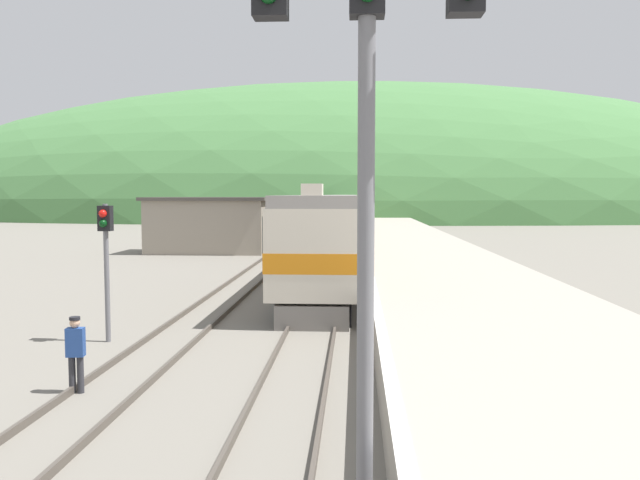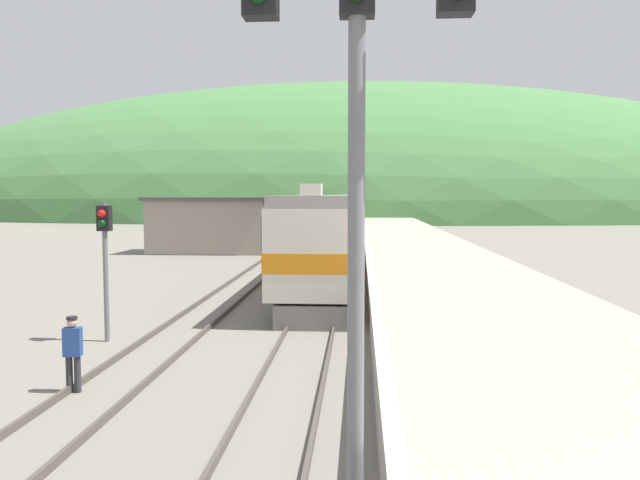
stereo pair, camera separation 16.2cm
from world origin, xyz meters
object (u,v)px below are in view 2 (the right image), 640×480
Objects in this scene: express_train_lead_car at (327,236)px; signal_post_siding at (105,243)px; carriage_second at (341,219)px; signal_mast_main at (357,64)px; carriage_fourth at (350,207)px; carriage_third at (347,211)px; track_worker at (73,350)px.

signal_post_siding is at bearing -116.49° from express_train_lead_car.
carriage_second is 2.58× the size of signal_mast_main.
carriage_fourth is at bearing 90.00° from carriage_second.
carriage_fourth is (0.00, 22.02, 0.00)m from carriage_third.
signal_mast_main is (1.45, -86.87, 3.40)m from carriage_fourth.
track_worker is (-4.51, -81.55, -1.34)m from carriage_fourth.
signal_post_siding is at bearing -99.74° from carriage_second.
signal_mast_main is at bearing -89.04° from carriage_fourth.
signal_post_siding is 2.41× the size of track_worker.
carriage_third is 55.32m from signal_post_siding.
express_train_lead_car is at bearing -90.00° from carriage_second.
carriage_second and carriage_third have the same top height.
track_worker is (-5.97, 5.32, -4.74)m from signal_mast_main.
track_worker is (-4.51, -59.53, -1.34)m from carriage_third.
express_train_lead_car reaches higher than signal_post_siding.
track_worker is at bearing -105.88° from express_train_lead_car.
carriage_fourth is 86.95m from signal_mast_main.
express_train_lead_car reaches higher than carriage_third.
express_train_lead_car is 16.56m from track_worker.
signal_post_siding is (-5.67, -55.02, 0.55)m from carriage_third.
express_train_lead_car is 65.68m from carriage_fourth.
carriage_third is 5.41× the size of signal_post_siding.
signal_mast_main is at bearing -88.71° from carriage_third.
signal_mast_main is 5.05× the size of track_worker.
signal_mast_main is at bearing -41.68° from track_worker.
signal_mast_main reaches higher than track_worker.
carriage_second is 13.04× the size of track_worker.
carriage_second is at bearing 91.95° from signal_mast_main.
express_train_lead_car is 21.63m from carriage_second.
carriage_third reaches higher than signal_post_siding.
express_train_lead_car is at bearing 63.51° from signal_post_siding.
track_worker is (-4.51, -37.51, -1.34)m from carriage_second.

